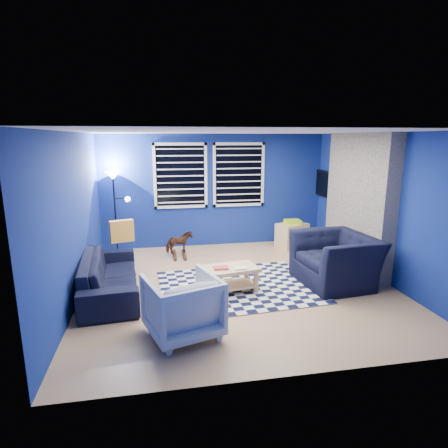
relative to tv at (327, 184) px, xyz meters
name	(u,v)px	position (x,y,z in m)	size (l,w,h in m)	color
floor	(238,285)	(-2.45, -2.00, -1.40)	(5.00, 5.00, 0.00)	tan
ceiling	(239,132)	(-2.45, -2.00, 1.10)	(5.00, 5.00, 0.00)	white
wall_back	(214,191)	(-2.45, 0.50, -0.15)	(5.00, 5.00, 0.00)	navy
wall_left	(74,218)	(-4.95, -2.00, -0.15)	(5.00, 5.00, 0.00)	navy
wall_right	(380,207)	(0.05, -2.00, -0.15)	(5.00, 5.00, 0.00)	navy
fireplace	(357,205)	(-0.09, -1.50, -0.20)	(0.65, 2.00, 2.50)	gray
window_left	(181,176)	(-3.20, 0.46, 0.20)	(1.17, 0.06, 1.42)	black
window_right	(239,175)	(-1.90, 0.46, 0.20)	(1.17, 0.06, 1.42)	black
tv	(327,184)	(0.00, 0.00, 0.00)	(0.07, 1.00, 0.58)	black
rug	(238,287)	(-2.46, -2.08, -1.39)	(2.50, 2.00, 0.02)	black
sofa	(110,275)	(-4.51, -1.97, -1.09)	(0.82, 2.10, 0.61)	black
armchair_big	(336,260)	(-0.82, -2.20, -0.98)	(1.12, 1.28, 0.83)	black
armchair_bent	(182,306)	(-3.47, -3.45, -1.01)	(0.83, 0.85, 0.78)	gray
rocking_horse	(179,243)	(-3.31, -0.27, -1.10)	(0.54, 0.25, 0.46)	#402214
coffee_table	(229,274)	(-2.64, -2.26, -1.09)	(0.96, 0.66, 0.44)	tan
cabinet	(292,235)	(-0.77, -0.03, -1.12)	(0.76, 0.64, 0.63)	tan
floor_lamp	(114,187)	(-4.58, 0.25, 0.02)	(0.47, 0.29, 1.73)	black
throw_pillow	(122,231)	(-4.36, -1.13, -0.59)	(0.41, 0.12, 0.39)	gold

